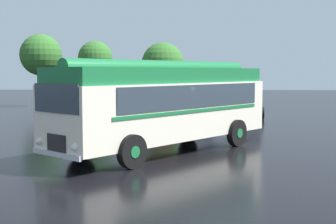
{
  "coord_description": "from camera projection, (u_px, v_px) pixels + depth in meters",
  "views": [
    {
      "loc": [
        0.88,
        -18.09,
        3.08
      ],
      "look_at": [
        0.15,
        1.18,
        1.4
      ],
      "focal_mm": 50.0,
      "sensor_mm": 36.0,
      "label": 1
    }
  ],
  "objects": [
    {
      "name": "car_mid_left",
      "position": [
        200.0,
        104.0,
        32.53
      ],
      "size": [
        2.07,
        4.25,
        1.66
      ],
      "color": "#4C5156",
      "rests_on": "ground"
    },
    {
      "name": "car_near_left",
      "position": [
        161.0,
        105.0,
        31.57
      ],
      "size": [
        2.36,
        4.38,
        1.66
      ],
      "color": "maroon",
      "rests_on": "ground"
    },
    {
      "name": "box_van",
      "position": [
        244.0,
        96.0,
        32.27
      ],
      "size": [
        2.66,
        5.89,
        2.5
      ],
      "color": "silver",
      "rests_on": "ground"
    },
    {
      "name": "vintage_bus",
      "position": [
        166.0,
        103.0,
        17.81
      ],
      "size": [
        8.28,
        9.35,
        3.49
      ],
      "color": "silver",
      "rests_on": "ground"
    },
    {
      "name": "tree_centre",
      "position": [
        163.0,
        63.0,
        39.81
      ],
      "size": [
        3.61,
        3.61,
        5.55
      ],
      "color": "#4C3823",
      "rests_on": "ground"
    },
    {
      "name": "tree_left_of_centre",
      "position": [
        96.0,
        57.0,
        38.91
      ],
      "size": [
        2.88,
        2.88,
        5.62
      ],
      "color": "#4C3823",
      "rests_on": "ground"
    },
    {
      "name": "tree_far_left",
      "position": [
        41.0,
        55.0,
        40.31
      ],
      "size": [
        3.58,
        3.58,
        6.29
      ],
      "color": "#4C3823",
      "rests_on": "ground"
    },
    {
      "name": "ground_plane",
      "position": [
        163.0,
        150.0,
        18.31
      ],
      "size": [
        120.0,
        120.0,
        0.0
      ],
      "primitive_type": "plane",
      "color": "black"
    }
  ]
}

